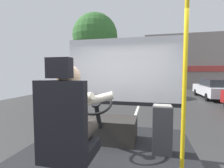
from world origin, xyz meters
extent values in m
cube|color=#353535|center=(0.00, 8.80, -0.03)|extent=(18.00, 44.00, 0.05)
cube|color=silver|center=(0.00, 8.80, 0.00)|extent=(0.12, 39.60, 0.00)
cube|color=black|center=(0.00, 0.00, 0.63)|extent=(2.60, 3.20, 0.06)
cube|color=black|center=(-0.15, -0.49, 1.07)|extent=(0.48, 0.48, 0.12)
cube|color=black|center=(-0.15, -0.68, 1.46)|extent=(0.48, 0.10, 0.66)
cube|color=black|center=(-0.15, -0.68, 1.90)|extent=(0.22, 0.10, 0.18)
cylinder|color=#332D28|center=(-0.06, -0.35, 1.20)|extent=(0.16, 0.48, 0.16)
cylinder|color=#332D28|center=(-0.24, -0.35, 1.20)|extent=(0.16, 0.48, 0.16)
cylinder|color=silver|center=(-0.15, -0.52, 1.42)|extent=(0.32, 0.32, 0.58)
cube|color=#B2842D|center=(-0.15, -0.36, 1.49)|extent=(0.06, 0.01, 0.36)
sphere|color=beige|center=(-0.15, -0.52, 1.81)|extent=(0.24, 0.24, 0.24)
cylinder|color=silver|center=(-0.05, -0.26, 1.53)|extent=(0.57, 0.19, 0.23)
cylinder|color=silver|center=(-0.26, -0.26, 1.53)|extent=(0.57, 0.19, 0.23)
cube|color=#282623|center=(-0.15, 0.77, 0.86)|extent=(1.10, 0.56, 0.40)
cylinder|color=black|center=(-0.15, 0.39, 1.18)|extent=(0.07, 0.27, 0.44)
torus|color=black|center=(-0.15, 0.29, 1.39)|extent=(0.49, 0.45, 0.25)
cylinder|color=black|center=(-0.15, 0.29, 1.39)|extent=(0.14, 0.13, 0.09)
cylinder|color=gold|center=(0.97, -0.14, 1.73)|extent=(0.04, 0.04, 2.14)
cube|color=#333338|center=(0.80, 0.48, 1.01)|extent=(0.28, 0.21, 0.71)
cube|color=#9E9993|center=(0.80, 0.48, 1.37)|extent=(0.25, 0.19, 0.02)
cube|color=silver|center=(0.00, 1.62, 1.91)|extent=(2.50, 0.01, 1.40)
cube|color=black|center=(0.00, 1.62, 1.17)|extent=(2.50, 0.08, 0.08)
cylinder|color=#4C3828|center=(-3.63, 10.34, 1.77)|extent=(0.25, 0.25, 3.53)
sphere|color=#33692D|center=(-3.63, 10.34, 4.66)|extent=(3.47, 3.47, 3.47)
cube|color=gray|center=(5.53, 19.77, 3.03)|extent=(11.28, 4.83, 6.07)
cube|color=#9E332D|center=(5.53, 17.29, 2.22)|extent=(10.83, 0.12, 0.60)
cube|color=silver|center=(5.04, 10.94, 0.57)|extent=(1.84, 4.38, 0.63)
cube|color=#282D33|center=(5.04, 10.68, 1.13)|extent=(1.51, 2.41, 0.48)
cylinder|color=black|center=(5.91, 12.30, 0.26)|extent=(0.14, 0.51, 0.51)
cylinder|color=black|center=(4.16, 12.30, 0.26)|extent=(0.14, 0.51, 0.51)
cylinder|color=black|center=(4.16, 9.58, 0.26)|extent=(0.14, 0.51, 0.51)
camera|label=1|loc=(0.62, -1.98, 1.86)|focal=26.33mm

